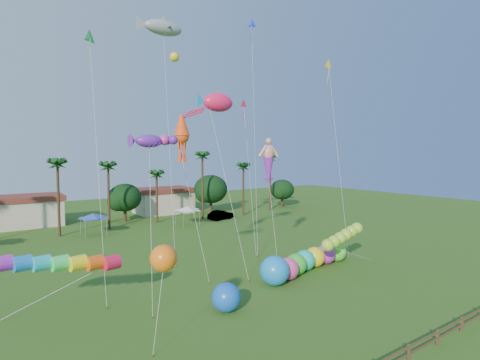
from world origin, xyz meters
TOP-DOWN VIEW (x-y plane):
  - ground at (0.00, 0.00)m, footprint 160.00×160.00m
  - tree_line at (3.57, 44.00)m, footprint 69.46×8.91m
  - buildings_row at (-3.09, 50.00)m, footprint 35.00×7.00m
  - tent_row at (-6.00, 36.33)m, footprint 31.00×4.00m
  - fence at (0.00, -6.00)m, footprint 36.12×0.12m
  - car_b at (15.04, 37.31)m, footprint 5.19×2.87m
  - spectator_b at (12.68, 9.49)m, footprint 1.05×1.12m
  - caterpillar_inflatable at (6.14, 8.33)m, footprint 12.60×4.36m
  - blue_ball at (-4.59, 5.17)m, footprint 2.09×2.09m
  - rainbow_tube at (-12.99, 10.70)m, footprint 9.25×2.50m
  - green_worm at (7.69, 6.71)m, footprint 10.59×1.70m
  - orange_ball_kite at (-10.44, 2.53)m, footprint 1.88×1.88m
  - merman_kite at (6.81, 14.40)m, footprint 3.00×4.80m
  - fish_kite at (0.71, 14.75)m, footprint 4.91×6.41m
  - shark_kite at (-1.59, 22.35)m, footprint 5.93×6.89m
  - squid_kite at (-3.09, 15.05)m, footprint 1.97×5.18m
  - lobster_kite at (-8.02, 10.57)m, footprint 4.16×5.15m
  - delta_kite_red at (6.69, 18.78)m, footprint 1.67×4.14m
  - delta_kite_yellow at (15.21, 13.68)m, footprint 1.49×4.23m
  - delta_kite_green at (-11.36, 13.79)m, footprint 1.24×3.81m
  - delta_kite_blue at (7.54, 18.44)m, footprint 2.19×3.74m

SIDE VIEW (x-z plane):
  - ground at x=0.00m, z-range 0.00..0.00m
  - fence at x=0.00m, z-range 0.11..1.11m
  - car_b at x=15.04m, z-range 0.00..1.62m
  - spectator_b at x=12.68m, z-range 0.00..1.83m
  - blue_ball at x=-4.59m, z-range 0.00..2.09m
  - caterpillar_inflatable at x=6.14m, z-range -0.21..2.36m
  - buildings_row at x=-3.09m, z-range 0.00..4.00m
  - tent_row at x=-6.00m, z-range 2.45..3.05m
  - green_worm at x=7.69m, z-range 1.04..4.52m
  - rainbow_tube at x=-12.99m, z-range 1.39..5.25m
  - tree_line at x=3.57m, z-range -1.22..9.78m
  - orange_ball_kite at x=-10.44m, z-range 2.34..8.56m
  - merman_kite at x=6.81m, z-range 3.99..16.56m
  - lobster_kite at x=-8.02m, z-range 5.77..18.74m
  - squid_kite at x=-3.09m, z-range 5.37..20.39m
  - fish_kite at x=0.71m, z-range 7.64..24.95m
  - delta_kite_red at x=6.69m, z-range 7.92..25.52m
  - delta_kite_green at x=-11.36m, z-range 9.46..30.29m
  - delta_kite_yellow at x=15.21m, z-range 10.19..32.53m
  - shark_kite at x=-1.59m, z-range 11.99..38.05m
  - delta_kite_blue at x=7.54m, z-range 12.24..39.00m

